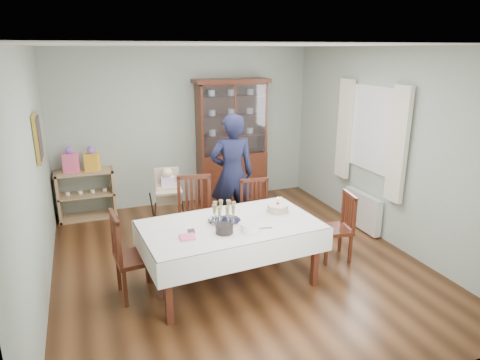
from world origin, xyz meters
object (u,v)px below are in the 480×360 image
china_cabinet (232,140)px  sideboard (86,194)px  woman (232,175)px  gift_bag_orange (92,160)px  dining_table (231,254)px  high_chair (169,210)px  chair_far_left (196,232)px  chair_far_right (257,227)px  birthday_cake (278,209)px  chair_end_right (335,239)px  champagne_tray (224,216)px  gift_bag_pink (71,161)px  chair_end_left (136,271)px

china_cabinet → sideboard: (-2.50, 0.02, -0.72)m
woman → gift_bag_orange: size_ratio=4.60×
dining_table → high_chair: (-0.40, 1.56, 0.03)m
china_cabinet → chair_far_left: china_cabinet is taller
gift_bag_orange → chair_far_right: bearing=-43.4°
chair_far_left → birthday_cake: (0.83, -0.76, 0.50)m
dining_table → chair_far_left: bearing=101.5°
chair_end_right → champagne_tray: 1.65m
dining_table → china_cabinet: 3.02m
chair_end_right → high_chair: high_chair is taller
china_cabinet → gift_bag_orange: bearing=180.0°
sideboard → high_chair: high_chair is taller
champagne_tray → china_cabinet: bearing=68.6°
woman → gift_bag_orange: (-1.89, 1.34, 0.07)m
woman → chair_end_right: bearing=134.8°
sideboard → china_cabinet: bearing=-0.5°
woman → champagne_tray: size_ratio=4.70×
high_chair → gift_bag_pink: (-1.28, 1.19, 0.57)m
champagne_tray → gift_bag_pink: bearing=121.3°
chair_far_right → woman: (-0.15, 0.59, 0.62)m
chair_far_left → gift_bag_orange: 2.31m
chair_far_right → woman: woman is taller
high_chair → birthday_cake: bearing=-47.0°
woman → high_chair: woman is taller
sideboard → woman: size_ratio=0.50×
china_cabinet → chair_end_right: bearing=-79.3°
chair_end_left → gift_bag_pink: gift_bag_pink is taller
woman → birthday_cake: size_ratio=6.09×
woman → chair_far_right: bearing=112.4°
sideboard → high_chair: 1.64m
champagne_tray → chair_far_left: bearing=99.1°
china_cabinet → gift_bag_pink: size_ratio=5.26×
dining_table → champagne_tray: (-0.05, 0.07, 0.45)m
chair_far_left → gift_bag_pink: 2.49m
sideboard → chair_end_right: chair_end_right is taller
chair_end_right → birthday_cake: birthday_cake is taller
chair_end_right → birthday_cake: 1.01m
china_cabinet → gift_bag_pink: bearing=180.0°
chair_far_left → gift_bag_pink: gift_bag_pink is taller
sideboard → birthday_cake: bearing=-51.0°
chair_far_right → woman: size_ratio=0.52×
china_cabinet → gift_bag_orange: (-2.36, 0.00, -0.15)m
dining_table → woman: woman is taller
chair_far_left → birthday_cake: bearing=-31.1°
woman → gift_bag_pink: 2.58m
chair_far_right → birthday_cake: 0.88m
sideboard → chair_end_right: 4.00m
sideboard → chair_end_right: size_ratio=1.01×
chair_far_left → woman: 1.06m
dining_table → chair_far_right: (0.68, 0.82, -0.11)m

